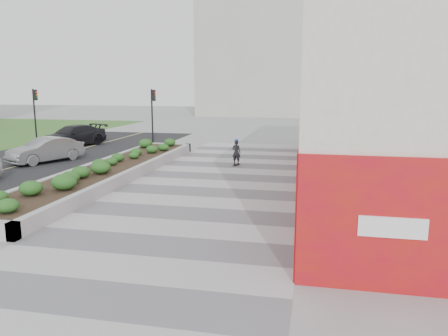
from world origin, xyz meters
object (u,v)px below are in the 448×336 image
(traffic_signal_near, at_px, (153,109))
(car_dark, at_px, (73,136))
(traffic_signal_far, at_px, (35,108))
(car_silver, at_px, (46,150))
(skateboarder, at_px, (236,152))
(planter, at_px, (110,169))

(traffic_signal_near, xyz_separation_m, car_dark, (-6.15, -0.65, -1.99))
(traffic_signal_far, bearing_deg, traffic_signal_near, 3.11)
(car_silver, bearing_deg, skateboarder, 30.07)
(traffic_signal_near, relative_size, car_silver, 0.96)
(car_silver, relative_size, car_dark, 0.82)
(traffic_signal_far, xyz_separation_m, car_dark, (3.05, -0.15, -1.99))
(car_silver, height_order, car_dark, car_dark)
(skateboarder, bearing_deg, car_dark, 168.26)
(traffic_signal_far, relative_size, car_silver, 0.96)
(planter, relative_size, traffic_signal_far, 4.29)
(planter, xyz_separation_m, skateboarder, (5.51, 4.41, 0.35))
(skateboarder, height_order, car_dark, car_dark)
(traffic_signal_far, relative_size, skateboarder, 2.78)
(planter, height_order, skateboarder, skateboarder)
(planter, bearing_deg, skateboarder, 38.66)
(traffic_signal_near, bearing_deg, car_dark, -174.00)
(planter, distance_m, skateboarder, 7.07)
(planter, relative_size, car_dark, 3.39)
(planter, distance_m, car_silver, 6.50)
(traffic_signal_far, distance_m, car_silver, 8.84)
(traffic_signal_near, bearing_deg, planter, -80.65)
(planter, bearing_deg, traffic_signal_far, 137.54)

